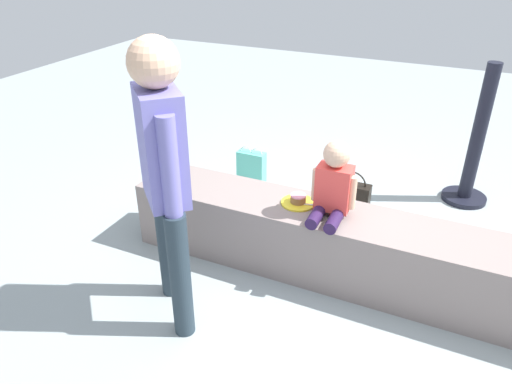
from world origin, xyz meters
The scene contains 10 objects.
ground_plane centered at (0.00, 0.00, 0.00)m, with size 12.00×12.00×0.00m, color #909C9E.
concrete_ledge centered at (0.00, 0.00, 0.23)m, with size 2.88×0.44×0.46m, color gray.
child_seated centered at (-0.11, -0.02, 0.68)m, with size 0.28×0.32×0.48m.
adult_standing centered at (-0.81, -0.72, 0.97)m, with size 0.37×0.37×1.61m.
cake_plate centered at (-0.34, 0.02, 0.49)m, with size 0.22×0.22×0.07m.
gift_bag centered at (-1.10, 0.94, 0.16)m, with size 0.25×0.10×0.36m.
railing_post centered at (0.65, 1.44, 0.44)m, with size 0.36×0.36×1.16m.
water_bottle_near_gift centered at (-0.63, 0.56, 0.09)m, with size 0.06×0.06×0.21m.
cake_box_white centered at (0.37, 0.80, 0.05)m, with size 0.27×0.30×0.10m, color white.
handbag_black_leather centered at (-0.17, 0.82, 0.14)m, with size 0.30×0.11×0.37m.
Camera 1 is at (0.55, -2.54, 2.03)m, focal length 34.01 mm.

